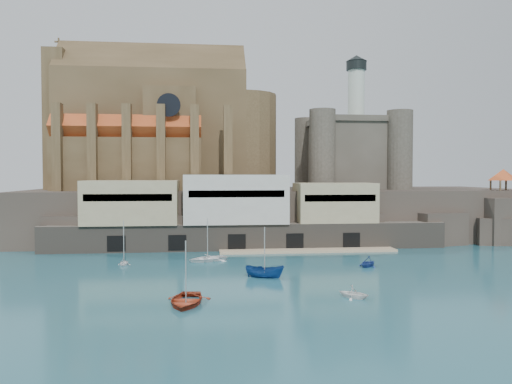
{
  "coord_description": "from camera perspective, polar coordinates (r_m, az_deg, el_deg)",
  "views": [
    {
      "loc": [
        -15.6,
        -64.64,
        13.02
      ],
      "look_at": [
        -5.4,
        32.0,
        9.62
      ],
      "focal_mm": 35.0,
      "sensor_mm": 36.0,
      "label": 1
    }
  ],
  "objects": [
    {
      "name": "ground",
      "position": [
        67.76,
        7.5,
        -9.09
      ],
      "size": [
        300.0,
        300.0,
        0.0
      ],
      "primitive_type": "plane",
      "color": "#1B4D5B",
      "rests_on": "ground"
    },
    {
      "name": "promontory",
      "position": [
        105.46,
        2.4,
        -2.4
      ],
      "size": [
        100.0,
        36.0,
        10.0
      ],
      "color": "#2A231F",
      "rests_on": "ground"
    },
    {
      "name": "quay",
      "position": [
        88.16,
        -2.49,
        -2.52
      ],
      "size": [
        70.0,
        12.0,
        13.05
      ],
      "color": "#60574D",
      "rests_on": "ground"
    },
    {
      "name": "church",
      "position": [
        107.22,
        -10.64,
        6.84
      ],
      "size": [
        47.0,
        25.93,
        30.51
      ],
      "color": "#4A3922",
      "rests_on": "promontory"
    },
    {
      "name": "castle_keep",
      "position": [
        110.49,
        10.68,
        4.71
      ],
      "size": [
        21.2,
        21.2,
        29.3
      ],
      "color": "#403B32",
      "rests_on": "promontory"
    },
    {
      "name": "rock_outcrop",
      "position": [
        107.64,
        26.39,
        -3.01
      ],
      "size": [
        14.5,
        10.5,
        8.7
      ],
      "color": "#2A231F",
      "rests_on": "ground"
    },
    {
      "name": "pavilion",
      "position": [
        107.4,
        26.42,
        1.64
      ],
      "size": [
        6.4,
        6.4,
        5.4
      ],
      "color": "#4A3922",
      "rests_on": "rock_outcrop"
    },
    {
      "name": "boat_0",
      "position": [
        51.82,
        -8.01,
        -12.57
      ],
      "size": [
        4.89,
        2.0,
        6.65
      ],
      "primitive_type": "imported",
      "rotation": [
        0.0,
        0.0,
        6.15
      ],
      "color": "#9B321A",
      "rests_on": "ground"
    },
    {
      "name": "boat_1",
      "position": [
        54.71,
        11.09,
        -11.8
      ],
      "size": [
        3.14,
        3.28,
        3.28
      ],
      "primitive_type": "imported",
      "rotation": [
        0.0,
        0.0,
        0.87
      ],
      "color": "white",
      "rests_on": "ground"
    },
    {
      "name": "boat_2",
      "position": [
        63.98,
        0.99,
        -9.74
      ],
      "size": [
        2.49,
        2.46,
        5.05
      ],
      "primitive_type": "imported",
      "rotation": [
        0.0,
        0.0,
        1.22
      ],
      "color": "navy",
      "rests_on": "ground"
    },
    {
      "name": "boat_4",
      "position": [
        74.99,
        -14.86,
        -8.06
      ],
      "size": [
        2.4,
        1.61,
        2.64
      ],
      "primitive_type": "imported",
      "rotation": [
        0.0,
        0.0,
        3.04
      ],
      "color": "white",
      "rests_on": "ground"
    },
    {
      "name": "boat_6",
      "position": [
        76.41,
        -5.55,
        -7.82
      ],
      "size": [
        3.02,
        4.47,
        6.1
      ],
      "primitive_type": "imported",
      "rotation": [
        0.0,
        0.0,
        5.16
      ],
      "color": "white",
      "rests_on": "ground"
    },
    {
      "name": "boat_7",
      "position": [
        73.03,
        12.67,
        -8.32
      ],
      "size": [
        3.38,
        3.47,
        3.49
      ],
      "primitive_type": "imported",
      "rotation": [
        0.0,
        0.0,
        5.44
      ],
      "color": "navy",
      "rests_on": "ground"
    }
  ]
}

